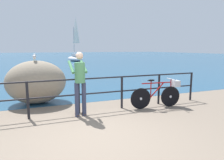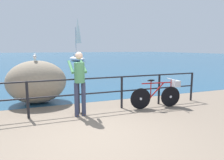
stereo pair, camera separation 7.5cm
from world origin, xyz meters
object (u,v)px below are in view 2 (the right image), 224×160
at_px(breakwater_boulder_main, 37,82).
at_px(seagull, 35,57).
at_px(bicycle, 160,93).
at_px(person_at_railing, 79,81).
at_px(sailboat, 77,56).

bearing_deg(breakwater_boulder_main, seagull, -100.23).
xyz_separation_m(bicycle, breakwater_boulder_main, (-3.67, 1.98, 0.27)).
bearing_deg(seagull, person_at_railing, -145.04).
xyz_separation_m(bicycle, seagull, (-3.68, 1.90, 1.14)).
height_order(person_at_railing, seagull, person_at_railing).
distance_m(breakwater_boulder_main, sailboat, 22.95).
xyz_separation_m(person_at_railing, breakwater_boulder_main, (-1.11, 1.90, -0.26)).
relative_size(person_at_railing, breakwater_boulder_main, 0.89).
bearing_deg(sailboat, seagull, 152.49).
relative_size(bicycle, person_at_railing, 0.95).
relative_size(breakwater_boulder_main, seagull, 5.88).
distance_m(bicycle, breakwater_boulder_main, 4.18).
bearing_deg(breakwater_boulder_main, person_at_railing, -59.68).
height_order(seagull, sailboat, sailboat).
relative_size(bicycle, sailboat, 0.28).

